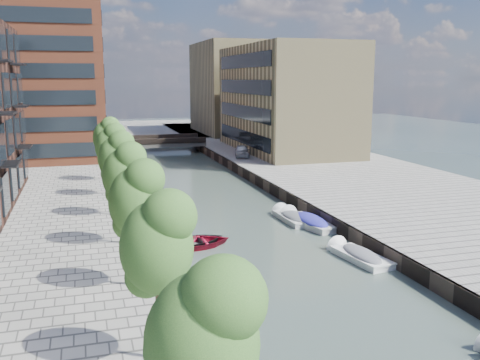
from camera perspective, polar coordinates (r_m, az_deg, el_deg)
name	(u,v)px	position (r m, az deg, el deg)	size (l,w,h in m)	color
water	(208,198)	(48.70, -3.42, -1.89)	(300.00, 300.00, 0.00)	#38473F
quay_right	(365,183)	(54.41, 13.21, -0.28)	(20.00, 140.00, 1.00)	gray
quay_wall_left	(140,196)	(47.62, -10.60, -1.74)	(0.25, 140.00, 1.00)	#332823
quay_wall_right	(271,188)	(50.29, 3.36, -0.90)	(0.25, 140.00, 1.00)	#332823
far_closure	(139,131)	(107.32, -10.77, 5.15)	(80.00, 40.00, 1.00)	gray
tower	(22,34)	(71.77, -22.23, 14.26)	(18.00, 18.00, 30.00)	brown
tan_block_near	(286,99)	(73.38, 4.88, 8.66)	(12.00, 25.00, 14.00)	tan
tan_block_far	(233,88)	(98.02, -0.73, 9.80)	(12.00, 20.00, 16.00)	tan
bridge	(158,143)	(79.57, -8.70, 3.96)	(13.00, 6.00, 1.30)	gray
tree_0	(202,335)	(11.81, -4.10, -16.21)	(2.50, 2.50, 5.95)	#382619
tree_1	(157,241)	(18.24, -8.89, -6.43)	(2.50, 2.50, 5.95)	#382619
tree_2	(136,197)	(24.98, -11.07, -1.81)	(2.50, 2.50, 5.95)	#382619
tree_3	(124,172)	(31.83, -12.31, 0.84)	(2.50, 2.50, 5.95)	#382619
tree_4	(116,156)	(38.73, -13.11, 2.55)	(2.50, 2.50, 5.95)	#382619
tree_5	(110,144)	(45.66, -13.67, 3.73)	(2.50, 2.50, 5.95)	#382619
tree_6	(106,136)	(52.62, -14.08, 4.61)	(2.50, 2.50, 5.95)	#382619
lamp_0	(216,324)	(16.36, -2.55, -15.14)	(0.24, 0.24, 4.12)	black
lamp_1	(149,204)	(31.33, -9.67, -2.57)	(0.24, 0.24, 4.12)	black
lamp_2	(126,163)	(46.98, -12.06, 1.78)	(0.24, 0.24, 4.12)	black
sloop_0	(216,307)	(26.04, -2.56, -13.41)	(3.05, 4.27, 0.88)	black
sloop_1	(205,301)	(26.72, -3.78, -12.77)	(2.93, 4.10, 0.85)	black
sloop_2	(193,247)	(34.76, -5.04, -7.13)	(3.52, 4.92, 1.02)	#A5122C
sloop_3	(219,325)	(24.33, -2.22, -15.23)	(2.98, 4.17, 0.86)	white
sloop_4	(191,245)	(35.14, -5.21, -6.94)	(3.30, 4.62, 0.96)	black
motorboat_1	(357,255)	(33.21, 12.37, -7.87)	(2.25, 4.88, 1.57)	white
motorboat_3	(307,222)	(40.05, 7.14, -4.43)	(3.07, 5.73, 1.81)	silver
motorboat_4	(291,217)	(41.24, 5.45, -3.98)	(1.82, 4.81, 1.59)	silver
car	(242,151)	(67.08, 0.21, 3.13)	(1.74, 4.34, 1.48)	silver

